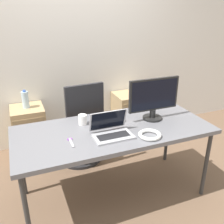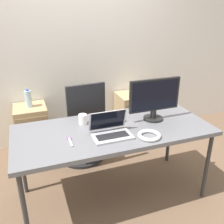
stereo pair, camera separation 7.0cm
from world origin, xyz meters
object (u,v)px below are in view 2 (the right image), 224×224
water_bottle (28,99)px  coffee_cup_brown (117,117)px  office_chair (83,132)px  cabinet_right (131,115)px  coffee_cup_white (83,119)px  cabinet_left (33,130)px  monitor (154,99)px  cable_coil (149,135)px  laptop_center (111,131)px

water_bottle → coffee_cup_brown: size_ratio=2.08×
office_chair → cabinet_right: office_chair is taller
coffee_cup_white → cabinet_left: bearing=115.7°
office_chair → monitor: 1.08m
office_chair → cabinet_left: office_chair is taller
cabinet_right → coffee_cup_white: coffee_cup_white is taller
coffee_cup_white → coffee_cup_brown: bearing=-12.7°
office_chair → cable_coil: (0.37, -1.00, 0.40)m
monitor → cabinet_right: bearing=76.5°
cable_coil → laptop_center: bearing=154.5°
coffee_cup_brown → office_chair: bearing=109.3°
office_chair → water_bottle: 0.81m
laptop_center → office_chair: bearing=94.4°
office_chair → water_bottle: (-0.58, 0.43, 0.37)m
laptop_center → monitor: size_ratio=0.65×
cabinet_right → cable_coil: size_ratio=3.22×
monitor → cable_coil: bearing=-123.7°
office_chair → cabinet_left: size_ratio=1.62×
monitor → water_bottle: bearing=136.4°
water_bottle → coffee_cup_white: 1.08m
coffee_cup_white → coffee_cup_brown: size_ratio=0.89×
cabinet_right → monitor: (-0.27, -1.11, 0.67)m
laptop_center → coffee_cup_white: 0.36m
coffee_cup_brown → laptop_center: bearing=-121.3°
cabinet_left → laptop_center: (0.64, -1.29, 0.49)m
office_chair → laptop_center: office_chair is taller
coffee_cup_white → water_bottle: bearing=115.7°
office_chair → cabinet_left: bearing=143.3°
laptop_center → coffee_cup_brown: size_ratio=3.12×
cabinet_left → coffee_cup_brown: (0.79, -1.04, 0.50)m
laptop_center → coffee_cup_brown: laptop_center is taller
cabinet_left → monitor: monitor is taller
water_bottle → coffee_cup_white: bearing=-64.3°
coffee_cup_brown → water_bottle: bearing=127.1°
water_bottle → coffee_cup_brown: 1.31m
cabinet_left → cable_coil: cable_coil is taller
office_chair → coffee_cup_white: office_chair is taller
cabinet_left → cabinet_right: (1.43, 0.00, 0.00)m
coffee_cup_white → office_chair: bearing=78.4°
office_chair → coffee_cup_white: 0.70m
coffee_cup_brown → monitor: bearing=-9.9°
laptop_center → coffee_cup_white: bearing=119.1°
cabinet_left → water_bottle: size_ratio=2.84×
coffee_cup_brown → cable_coil: bearing=-68.0°
cabinet_left → coffee_cup_white: bearing=-64.3°
cabinet_left → coffee_cup_white: size_ratio=6.65×
laptop_center → monitor: monitor is taller
cabinet_left → cabinet_right: bearing=0.0°
water_bottle → coffee_cup_brown: bearing=-52.9°
coffee_cup_brown → cable_coil: (0.16, -0.39, -0.04)m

